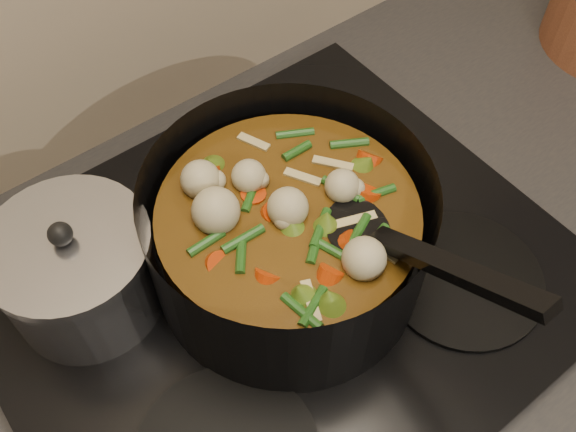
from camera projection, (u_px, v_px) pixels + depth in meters
counter at (282, 415)px, 1.11m from camera, size 2.64×0.64×0.91m
stovetop at (279, 278)px, 0.73m from camera, size 0.62×0.54×0.03m
stockpot at (289, 235)px, 0.67m from camera, size 0.34×0.42×0.22m
saucepan at (79, 271)px, 0.66m from camera, size 0.17×0.17×0.14m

